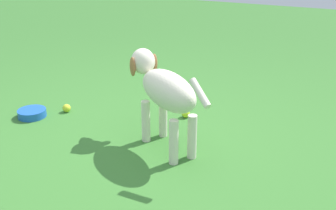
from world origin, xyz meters
TOP-DOWN VIEW (x-y plane):
  - ground at (0.00, 0.00)m, footprint 14.00×14.00m
  - dog at (-0.15, 0.17)m, footprint 0.52×0.80m
  - tennis_ball_0 at (-0.28, -0.81)m, footprint 0.07×0.07m
  - tennis_ball_1 at (-0.64, 0.10)m, footprint 0.07×0.07m
  - water_bowl at (-0.08, -0.98)m, footprint 0.22×0.22m

SIDE VIEW (x-z plane):
  - ground at x=0.00m, z-range 0.00..0.00m
  - water_bowl at x=-0.08m, z-range 0.00..0.06m
  - tennis_ball_0 at x=-0.28m, z-range 0.00..0.07m
  - tennis_ball_1 at x=-0.64m, z-range 0.00..0.07m
  - dog at x=-0.15m, z-range 0.10..0.72m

